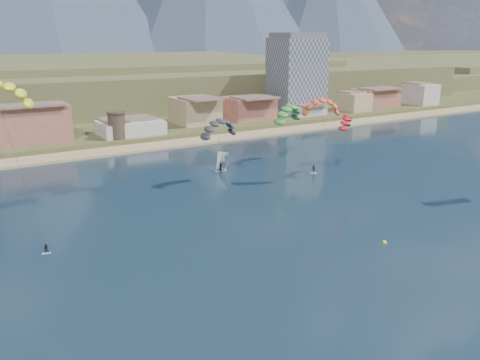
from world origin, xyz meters
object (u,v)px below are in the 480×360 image
at_px(buoy, 384,242).
at_px(windsurfer, 221,165).
at_px(apartment_tower, 297,74).
at_px(kitesurfer_green, 288,111).
at_px(watchtower, 117,125).

bearing_deg(buoy, windsurfer, 91.20).
distance_m(apartment_tower, buoy, 130.56).
bearing_deg(windsurfer, buoy, -88.80).
height_order(kitesurfer_green, buoy, kitesurfer_green).
bearing_deg(windsurfer, apartment_tower, 40.51).
bearing_deg(apartment_tower, buoy, -120.74).
relative_size(kitesurfer_green, windsurfer, 3.82).
xyz_separation_m(kitesurfer_green, windsurfer, (-19.47, 1.52, -12.36)).
height_order(watchtower, buoy, watchtower).
xyz_separation_m(watchtower, kitesurfer_green, (32.22, -44.98, 7.52)).
bearing_deg(kitesurfer_green, windsurfer, 175.53).
bearing_deg(watchtower, windsurfer, -73.65).
bearing_deg(windsurfer, watchtower, 106.35).
bearing_deg(kitesurfer_green, watchtower, 125.62).
distance_m(kitesurfer_green, windsurfer, 23.11).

